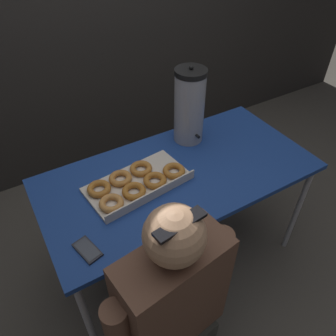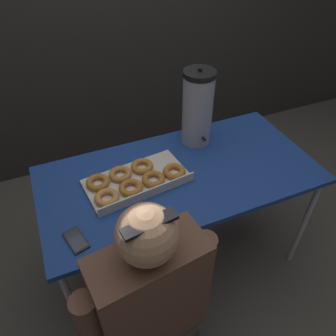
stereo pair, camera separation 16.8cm
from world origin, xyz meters
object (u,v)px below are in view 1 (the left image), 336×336
object	(u,v)px
person_seated	(173,315)
cell_phone	(87,250)
coffee_urn	(189,106)
donut_box	(136,183)

from	to	relation	value
person_seated	cell_phone	bearing A→B (deg)	-65.04
cell_phone	person_seated	distance (m)	0.45
coffee_urn	person_seated	bearing A→B (deg)	-126.39
donut_box	person_seated	distance (m)	0.64
donut_box	coffee_urn	xyz separation A→B (m)	(0.45, 0.22, 0.20)
cell_phone	person_seated	world-z (taller)	person_seated
coffee_urn	person_seated	world-z (taller)	coffee_urn
donut_box	person_seated	bearing A→B (deg)	-109.71
cell_phone	coffee_urn	bearing A→B (deg)	15.93
donut_box	coffee_urn	distance (m)	0.54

